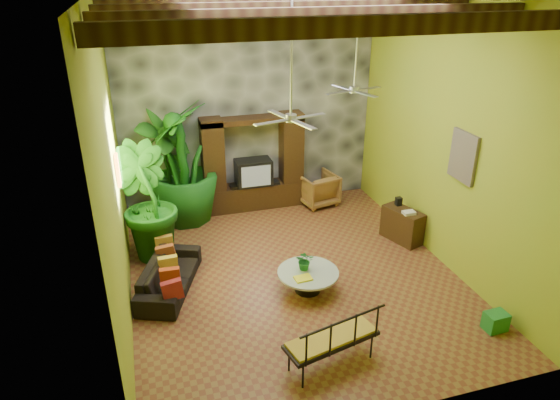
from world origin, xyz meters
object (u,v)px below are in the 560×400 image
object	(u,v)px
sofa	(169,276)
tall_plant_b	(145,203)
ceiling_fan_front	(291,105)
iron_bench	(334,338)
ceiling_fan_back	(355,79)
tall_plant_a	(167,164)
wicker_armchair	(318,189)
green_bin	(496,321)
entertainment_center	(253,170)
coffee_table	(308,278)
side_console	(402,225)
tall_plant_c	(182,164)

from	to	relation	value
sofa	tall_plant_b	size ratio (longest dim) A/B	0.81
ceiling_fan_front	iron_bench	size ratio (longest dim) A/B	1.25
ceiling_fan_back	tall_plant_a	size ratio (longest dim) A/B	0.70
sofa	tall_plant_b	xyz separation A→B (m)	(-0.28, 1.32, 0.90)
wicker_armchair	green_bin	bearing A→B (deg)	89.40
wicker_armchair	tall_plant_b	xyz separation A→B (m)	(-4.13, -1.35, 0.78)
entertainment_center	ceiling_fan_back	world-z (taller)	ceiling_fan_back
entertainment_center	ceiling_fan_back	bearing A→B (deg)	-50.43
ceiling_fan_back	green_bin	size ratio (longest dim) A/B	5.24
coffee_table	side_console	xyz separation A→B (m)	(2.55, 1.20, 0.10)
entertainment_center	iron_bench	bearing A→B (deg)	-92.06
iron_bench	entertainment_center	bearing A→B (deg)	74.73
sofa	entertainment_center	bearing A→B (deg)	-16.86
sofa	tall_plant_c	bearing A→B (deg)	8.16
wicker_armchair	side_console	size ratio (longest dim) A/B	0.97
side_console	iron_bench	bearing A→B (deg)	-151.62
ceiling_fan_back	tall_plant_c	size ratio (longest dim) A/B	0.67
tall_plant_a	green_bin	xyz separation A→B (m)	(4.65, -5.61, -1.17)
tall_plant_a	coffee_table	distance (m)	4.40
ceiling_fan_front	tall_plant_c	size ratio (longest dim) A/B	0.67
sofa	iron_bench	distance (m)	3.44
sofa	wicker_armchair	size ratio (longest dim) A/B	2.19
coffee_table	entertainment_center	bearing A→B (deg)	91.47
coffee_table	ceiling_fan_front	bearing A→B (deg)	149.02
ceiling_fan_front	tall_plant_a	world-z (taller)	ceiling_fan_front
tall_plant_b	iron_bench	xyz separation A→B (m)	(2.37, -4.03, -0.63)
tall_plant_b	tall_plant_c	world-z (taller)	tall_plant_c
tall_plant_c	coffee_table	bearing A→B (deg)	-63.26
sofa	wicker_armchair	xyz separation A→B (m)	(3.86, 2.67, 0.12)
ceiling_fan_front	coffee_table	world-z (taller)	ceiling_fan_front
entertainment_center	tall_plant_a	bearing A→B (deg)	179.66
wicker_armchair	tall_plant_a	xyz separation A→B (m)	(-3.55, 0.28, 0.93)
tall_plant_c	coffee_table	size ratio (longest dim) A/B	2.51
ceiling_fan_front	tall_plant_a	bearing A→B (deg)	116.85
sofa	iron_bench	size ratio (longest dim) A/B	1.27
tall_plant_a	side_console	bearing A→B (deg)	-28.53
ceiling_fan_front	tall_plant_b	bearing A→B (deg)	141.14
tall_plant_b	ceiling_fan_front	bearing A→B (deg)	-38.86
ceiling_fan_back	sofa	bearing A→B (deg)	-165.55
ceiling_fan_back	iron_bench	distance (m)	5.02
tall_plant_c	coffee_table	xyz separation A→B (m)	(1.76, -3.50, -1.13)
entertainment_center	tall_plant_b	distance (m)	3.05
ceiling_fan_back	iron_bench	size ratio (longest dim) A/B	1.25
ceiling_fan_back	green_bin	world-z (taller)	ceiling_fan_back
ceiling_fan_front	coffee_table	distance (m)	3.16
entertainment_center	tall_plant_c	size ratio (longest dim) A/B	0.86
coffee_table	side_console	distance (m)	2.82
ceiling_fan_back	tall_plant_a	distance (m)	4.59
coffee_table	sofa	bearing A→B (deg)	162.14
ceiling_fan_back	wicker_armchair	distance (m)	3.44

